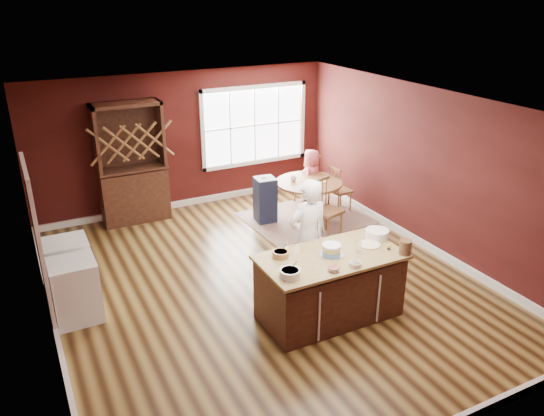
{
  "coord_description": "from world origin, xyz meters",
  "views": [
    {
      "loc": [
        -3.07,
        -6.31,
        4.15
      ],
      "look_at": [
        0.3,
        0.3,
        1.05
      ],
      "focal_mm": 35.0,
      "sensor_mm": 36.0,
      "label": 1
    }
  ],
  "objects_px": {
    "layer_cake": "(331,250)",
    "toddler": "(265,179)",
    "baker": "(308,237)",
    "kitchen_island": "(329,287)",
    "dining_table": "(309,192)",
    "seated_woman": "(311,179)",
    "washer": "(76,290)",
    "chair_south": "(328,209)",
    "dryer": "(69,269)",
    "high_chair": "(265,199)",
    "hutch": "(131,163)",
    "chair_north": "(306,179)",
    "chair_east": "(340,188)"
  },
  "relations": [
    {
      "from": "baker",
      "to": "kitchen_island",
      "type": "bearing_deg",
      "value": 83.3
    },
    {
      "from": "chair_south",
      "to": "washer",
      "type": "bearing_deg",
      "value": 171.18
    },
    {
      "from": "chair_north",
      "to": "high_chair",
      "type": "distance_m",
      "value": 1.29
    },
    {
      "from": "kitchen_island",
      "to": "layer_cake",
      "type": "relative_size",
      "value": 5.46
    },
    {
      "from": "seated_woman",
      "to": "kitchen_island",
      "type": "bearing_deg",
      "value": 23.3
    },
    {
      "from": "seated_woman",
      "to": "baker",
      "type": "bearing_deg",
      "value": 18.61
    },
    {
      "from": "kitchen_island",
      "to": "layer_cake",
      "type": "bearing_deg",
      "value": 51.87
    },
    {
      "from": "baker",
      "to": "chair_south",
      "type": "relative_size",
      "value": 1.62
    },
    {
      "from": "toddler",
      "to": "baker",
      "type": "bearing_deg",
      "value": -103.53
    },
    {
      "from": "layer_cake",
      "to": "high_chair",
      "type": "distance_m",
      "value": 3.31
    },
    {
      "from": "dining_table",
      "to": "chair_north",
      "type": "distance_m",
      "value": 0.83
    },
    {
      "from": "toddler",
      "to": "dining_table",
      "type": "bearing_deg",
      "value": -25.02
    },
    {
      "from": "kitchen_island",
      "to": "chair_south",
      "type": "height_order",
      "value": "chair_south"
    },
    {
      "from": "layer_cake",
      "to": "chair_south",
      "type": "xyz_separation_m",
      "value": [
        1.31,
        2.1,
        -0.45
      ]
    },
    {
      "from": "seated_woman",
      "to": "hutch",
      "type": "relative_size",
      "value": 0.53
    },
    {
      "from": "chair_south",
      "to": "chair_north",
      "type": "xyz_separation_m",
      "value": [
        0.49,
        1.61,
        -0.02
      ]
    },
    {
      "from": "kitchen_island",
      "to": "chair_east",
      "type": "bearing_deg",
      "value": 54.06
    },
    {
      "from": "seated_woman",
      "to": "layer_cake",
      "type": "bearing_deg",
      "value": 23.37
    },
    {
      "from": "seated_woman",
      "to": "dryer",
      "type": "bearing_deg",
      "value": -23.97
    },
    {
      "from": "chair_north",
      "to": "hutch",
      "type": "distance_m",
      "value": 3.49
    },
    {
      "from": "dining_table",
      "to": "washer",
      "type": "xyz_separation_m",
      "value": [
        -4.48,
        -1.51,
        -0.11
      ]
    },
    {
      "from": "baker",
      "to": "high_chair",
      "type": "xyz_separation_m",
      "value": [
        0.58,
        2.53,
        -0.42
      ]
    },
    {
      "from": "baker",
      "to": "dryer",
      "type": "distance_m",
      "value": 3.44
    },
    {
      "from": "seated_woman",
      "to": "washer",
      "type": "height_order",
      "value": "seated_woman"
    },
    {
      "from": "layer_cake",
      "to": "high_chair",
      "type": "xyz_separation_m",
      "value": [
        0.62,
        3.21,
        -0.54
      ]
    },
    {
      "from": "dining_table",
      "to": "layer_cake",
      "type": "height_order",
      "value": "layer_cake"
    },
    {
      "from": "chair_east",
      "to": "high_chair",
      "type": "bearing_deg",
      "value": 77.05
    },
    {
      "from": "kitchen_island",
      "to": "seated_woman",
      "type": "xyz_separation_m",
      "value": [
        1.78,
        3.45,
        0.16
      ]
    },
    {
      "from": "seated_woman",
      "to": "washer",
      "type": "distance_m",
      "value": 5.21
    },
    {
      "from": "seated_woman",
      "to": "hutch",
      "type": "bearing_deg",
      "value": -55.69
    },
    {
      "from": "layer_cake",
      "to": "toddler",
      "type": "distance_m",
      "value": 3.39
    },
    {
      "from": "chair_south",
      "to": "chair_east",
      "type": "bearing_deg",
      "value": 29.06
    },
    {
      "from": "hutch",
      "to": "dryer",
      "type": "relative_size",
      "value": 2.59
    },
    {
      "from": "dryer",
      "to": "layer_cake",
      "type": "bearing_deg",
      "value": -34.48
    },
    {
      "from": "chair_east",
      "to": "high_chair",
      "type": "height_order",
      "value": "chair_east"
    },
    {
      "from": "kitchen_island",
      "to": "chair_east",
      "type": "xyz_separation_m",
      "value": [
        2.18,
        3.01,
        0.04
      ]
    },
    {
      "from": "toddler",
      "to": "washer",
      "type": "relative_size",
      "value": 0.3
    },
    {
      "from": "layer_cake",
      "to": "toddler",
      "type": "height_order",
      "value": "layer_cake"
    },
    {
      "from": "baker",
      "to": "high_chair",
      "type": "distance_m",
      "value": 2.63
    },
    {
      "from": "layer_cake",
      "to": "seated_woman",
      "type": "height_order",
      "value": "seated_woman"
    },
    {
      "from": "layer_cake",
      "to": "washer",
      "type": "height_order",
      "value": "layer_cake"
    },
    {
      "from": "toddler",
      "to": "chair_north",
      "type": "bearing_deg",
      "value": 19.07
    },
    {
      "from": "washer",
      "to": "dryer",
      "type": "relative_size",
      "value": 0.98
    },
    {
      "from": "layer_cake",
      "to": "washer",
      "type": "distance_m",
      "value": 3.43
    },
    {
      "from": "kitchen_island",
      "to": "toddler",
      "type": "bearing_deg",
      "value": 78.23
    },
    {
      "from": "dining_table",
      "to": "hutch",
      "type": "height_order",
      "value": "hutch"
    },
    {
      "from": "layer_cake",
      "to": "chair_east",
      "type": "bearing_deg",
      "value": 54.08
    },
    {
      "from": "high_chair",
      "to": "dryer",
      "type": "xyz_separation_m",
      "value": [
        -3.67,
        -1.11,
        -0.02
      ]
    },
    {
      "from": "layer_cake",
      "to": "baker",
      "type": "bearing_deg",
      "value": 86.37
    },
    {
      "from": "layer_cake",
      "to": "washer",
      "type": "bearing_deg",
      "value": 154.49
    }
  ]
}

